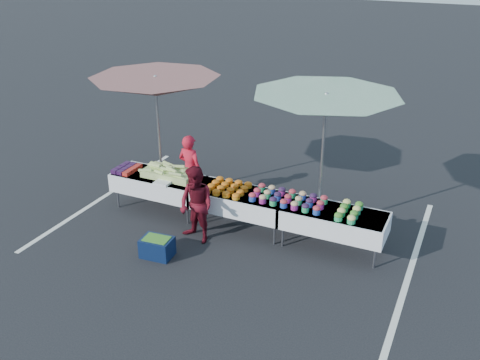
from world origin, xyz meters
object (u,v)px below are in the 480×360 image
at_px(table_left, 159,183).
at_px(storage_bin, 157,247).
at_px(umbrella_right, 326,106).
at_px(customer, 196,205).
at_px(umbrella_left, 156,87).
at_px(table_right, 333,220).
at_px(vendor, 190,169).
at_px(table_center, 240,200).

xyz_separation_m(table_left, storage_bin, (0.92, -1.51, -0.40)).
bearing_deg(umbrella_right, customer, -145.31).
height_order(table_left, umbrella_right, umbrella_right).
bearing_deg(umbrella_right, umbrella_left, -179.27).
bearing_deg(table_right, umbrella_left, 172.49).
distance_m(table_right, umbrella_left, 4.29).
bearing_deg(umbrella_right, storage_bin, -137.46).
bearing_deg(storage_bin, vendor, 98.71).
distance_m(vendor, customer, 1.56).
height_order(table_right, umbrella_left, umbrella_left).
relative_size(vendor, storage_bin, 2.60).
xyz_separation_m(table_center, vendor, (-1.38, 0.55, 0.16)).
bearing_deg(umbrella_left, customer, -39.12).
xyz_separation_m(vendor, storage_bin, (0.50, -2.06, -0.56)).
bearing_deg(vendor, storage_bin, 111.51).
xyz_separation_m(vendor, umbrella_right, (2.75, 0.00, 1.69)).
height_order(umbrella_right, storage_bin, umbrella_right).
distance_m(vendor, umbrella_right, 3.23).
height_order(table_center, vendor, vendor).
bearing_deg(customer, table_left, 166.56).
relative_size(table_right, vendor, 1.26).
height_order(table_right, umbrella_right, umbrella_right).
bearing_deg(vendor, umbrella_right, -172.02).
relative_size(vendor, customer, 1.03).
height_order(table_left, vendor, vendor).
xyz_separation_m(vendor, customer, (0.87, -1.30, -0.02)).
height_order(table_center, umbrella_left, umbrella_left).
bearing_deg(storage_bin, table_right, 24.56).
distance_m(table_left, storage_bin, 1.82).
relative_size(table_right, umbrella_left, 0.59).
distance_m(table_center, table_right, 1.80).
bearing_deg(umbrella_right, vendor, -179.94).
relative_size(umbrella_left, storage_bin, 5.53).
height_order(table_left, table_center, same).
bearing_deg(storage_bin, table_left, 116.29).
distance_m(table_right, customer, 2.44).
xyz_separation_m(table_left, umbrella_right, (3.17, 0.55, 1.85)).
bearing_deg(table_left, vendor, 52.81).
bearing_deg(storage_bin, umbrella_right, 37.66).
bearing_deg(storage_bin, umbrella_left, 115.32).
bearing_deg(table_center, table_right, 0.00).
height_order(umbrella_left, storage_bin, umbrella_left).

